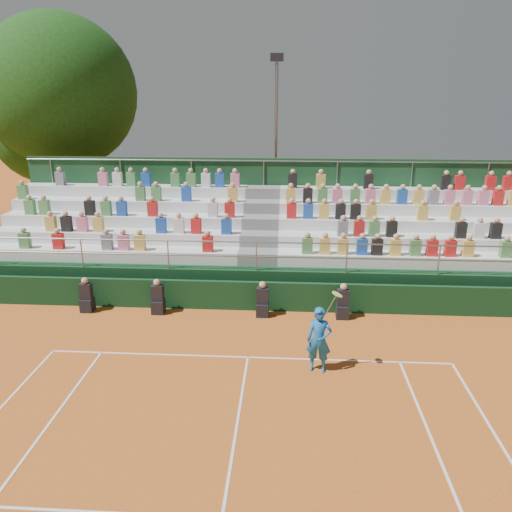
# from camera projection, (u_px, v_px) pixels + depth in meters

# --- Properties ---
(ground) EXTENTS (90.00, 90.00, 0.00)m
(ground) POSITION_uv_depth(u_px,v_px,m) (248.00, 357.00, 13.67)
(ground) COLOR #C76021
(ground) RESTS_ON ground
(courtside_wall) EXTENTS (20.00, 0.15, 1.00)m
(courtside_wall) POSITION_uv_depth(u_px,v_px,m) (255.00, 296.00, 16.55)
(courtside_wall) COLOR black
(courtside_wall) RESTS_ON ground
(line_officials) EXTENTS (8.80, 0.40, 1.19)m
(line_officials) POSITION_uv_depth(u_px,v_px,m) (211.00, 301.00, 16.22)
(line_officials) COLOR black
(line_officials) RESTS_ON ground
(grandstand) EXTENTS (20.00, 5.20, 4.40)m
(grandstand) POSITION_uv_depth(u_px,v_px,m) (261.00, 250.00, 19.45)
(grandstand) COLOR black
(grandstand) RESTS_ON ground
(tennis_player) EXTENTS (0.88, 0.51, 2.22)m
(tennis_player) POSITION_uv_depth(u_px,v_px,m) (319.00, 340.00, 12.77)
(tennis_player) COLOR #1761B1
(tennis_player) RESTS_ON ground
(tree_west) EXTENTS (5.54, 5.54, 8.01)m
(tree_west) POSITION_uv_depth(u_px,v_px,m) (47.00, 129.00, 25.40)
(tree_west) COLOR #331F12
(tree_west) RESTS_ON ground
(tree_east) EXTENTS (7.32, 7.32, 10.65)m
(tree_east) POSITION_uv_depth(u_px,v_px,m) (60.00, 93.00, 24.11)
(tree_east) COLOR #331F12
(tree_east) RESTS_ON ground
(floodlight_mast) EXTENTS (0.60, 0.25, 8.67)m
(floodlight_mast) POSITION_uv_depth(u_px,v_px,m) (276.00, 136.00, 23.63)
(floodlight_mast) COLOR gray
(floodlight_mast) RESTS_ON ground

